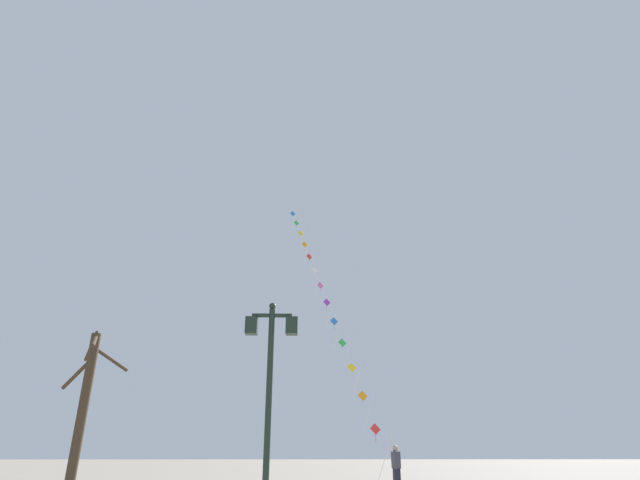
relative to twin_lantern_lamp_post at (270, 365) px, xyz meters
The scene contains 4 objects.
twin_lantern_lamp_post is the anchor object (origin of this frame).
kite_train 21.63m from the twin_lantern_lamp_post, 84.94° to the left, with size 5.47×18.36×21.65m.
kite_flyer 10.60m from the twin_lantern_lamp_post, 65.36° to the left, with size 0.32×0.63×1.71m.
bare_tree 5.70m from the twin_lantern_lamp_post, 154.66° to the left, with size 1.67×2.46×4.63m.
Camera 1 is at (-1.12, -2.86, 1.51)m, focal length 27.59 mm.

